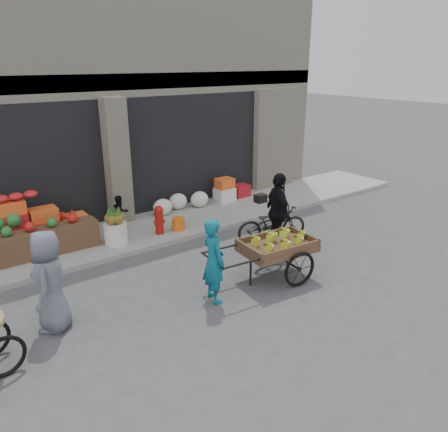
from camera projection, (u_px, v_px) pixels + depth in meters
ground at (239, 304)px, 7.81m from camera, size 80.00×80.00×0.00m
sidewalk at (137, 232)px, 10.89m from camera, size 18.00×2.20×0.12m
building at (70, 87)px, 12.74m from camera, size 14.00×6.45×7.00m
fruit_display at (25, 228)px, 9.50m from camera, size 3.10×1.12×1.24m
pineapple_bin at (116, 233)px, 9.98m from camera, size 0.52×0.52×0.50m
fire_hydrant at (159, 219)px, 10.52m from camera, size 0.22×0.22×0.71m
orange_bucket at (178, 224)px, 10.84m from camera, size 0.32×0.32×0.30m
right_bay_goods at (209, 195)px, 12.69m from camera, size 3.35×0.60×0.70m
seated_person at (121, 214)px, 10.59m from camera, size 0.51×0.43×0.93m
banana_cart at (275, 244)px, 8.48m from camera, size 2.49×1.21×1.01m
vendor_woman at (214, 261)px, 7.68m from camera, size 0.44×0.61×1.57m
vendor_grey at (50, 281)px, 6.85m from camera, size 0.87×0.98×1.68m
bicycle at (272, 223)px, 10.37m from camera, size 1.82×1.12×0.90m
cyclist at (278, 212)px, 9.80m from camera, size 0.75×1.13×1.79m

